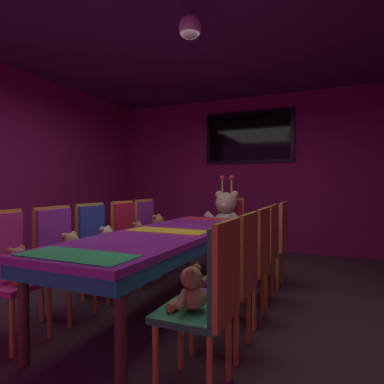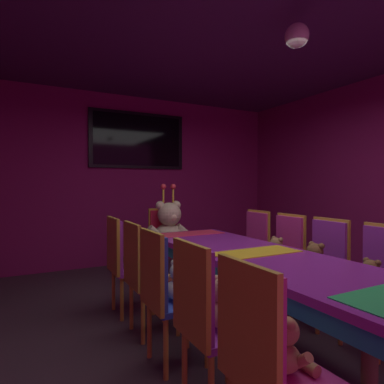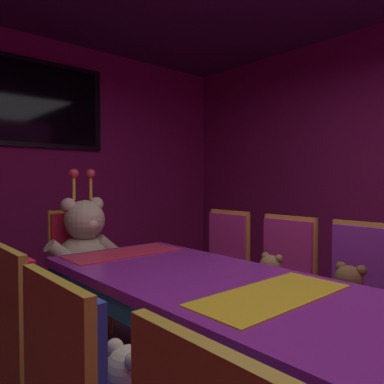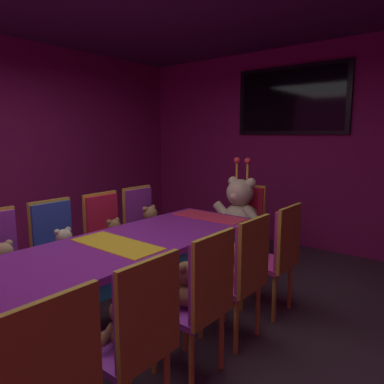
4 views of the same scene
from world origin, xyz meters
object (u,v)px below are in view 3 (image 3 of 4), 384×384
king_teddy_bear (85,243)px  chair_left_3 (29,345)px  teddy_right_3 (270,279)px  chair_right_4 (223,259)px  chair_right_3 (283,273)px  teddy_left_4 (19,303)px  teddy_left_3 (65,338)px  wall_tv (29,102)px  throne_chair (77,257)px  chair_right_2 (361,290)px  teddy_right_2 (349,296)px  banquet_table (272,315)px

king_teddy_bear → chair_left_3: bearing=-33.2°
teddy_right_3 → chair_right_4: (0.16, 0.58, 0.01)m
chair_right_4 → king_teddy_bear: (-0.84, 0.70, 0.14)m
chair_left_3 → chair_right_4: bearing=18.9°
chair_right_3 → king_teddy_bear: size_ratio=1.14×
teddy_left_4 → chair_right_3: size_ratio=0.35×
teddy_left_3 → king_teddy_bear: (0.69, 1.27, 0.16)m
wall_tv → teddy_right_3: bearing=-75.2°
chair_right_3 → throne_chair: same height
teddy_left_3 → chair_right_2: 1.62m
teddy_right_3 → king_teddy_bear: bearing=-61.8°
chair_right_3 → king_teddy_bear: king_teddy_bear is taller
chair_right_4 → teddy_right_3: bearing=74.8°
throne_chair → teddy_right_2: bearing=19.4°
throne_chair → wall_tv: bearing=180.0°
throne_chair → wall_tv: size_ratio=0.61×
chair_right_4 → throne_chair: bearing=-45.8°
teddy_left_3 → wall_tv: size_ratio=0.19×
teddy_right_3 → chair_right_2: bearing=106.4°
chair_right_4 → chair_left_3: bearing=18.9°
teddy_left_3 → teddy_left_4: 0.54m
banquet_table → teddy_right_3: 0.86m
teddy_left_3 → teddy_right_2: bearing=-21.1°
chair_left_3 → teddy_right_3: 1.52m
chair_left_3 → chair_right_2: 1.75m
banquet_table → chair_left_3: 0.99m
chair_right_2 → king_teddy_bear: 1.99m
throne_chair → king_teddy_bear: king_teddy_bear is taller
teddy_right_3 → throne_chair: bearing=-64.7°
teddy_left_4 → chair_right_3: chair_right_3 is taller
chair_right_4 → wall_tv: wall_tv is taller
banquet_table → chair_right_3: chair_right_3 is taller
teddy_left_4 → chair_right_2: (1.55, -1.07, -0.00)m
chair_right_3 → throne_chair: (-0.83, 1.45, 0.00)m
chair_right_2 → teddy_right_2: size_ratio=2.99×
teddy_left_4 → king_teddy_bear: king_teddy_bear is taller
chair_right_3 → teddy_right_3: size_ratio=3.21×
chair_right_4 → wall_tv: (-0.84, 2.01, 1.45)m
banquet_table → teddy_left_3: 0.87m
banquet_table → teddy_right_2: teddy_right_2 is taller
teddy_left_3 → chair_right_2: (1.53, -0.53, 0.02)m
chair_left_3 → chair_right_2: same height
teddy_left_4 → teddy_left_3: bearing=-87.3°
teddy_left_4 → chair_right_4: (1.56, 0.04, -0.00)m
chair_right_2 → teddy_right_3: 0.55m
teddy_right_3 → wall_tv: 3.05m
teddy_right_3 → king_teddy_bear: (-0.69, 1.28, 0.15)m
banquet_table → teddy_left_4: teddy_left_4 is taller
king_teddy_bear → teddy_left_3: bearing=-28.4°
chair_right_4 → wall_tv: 2.62m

